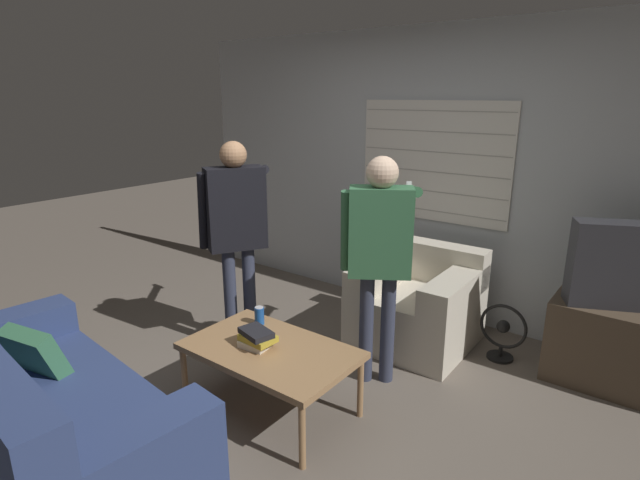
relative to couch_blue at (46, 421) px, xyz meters
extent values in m
plane|color=#665B51|center=(0.55, 1.19, -0.33)|extent=(16.00, 16.00, 0.00)
cube|color=#ADB2B7|center=(0.55, 3.22, 0.94)|extent=(5.20, 0.06, 2.55)
cube|color=silver|center=(0.65, 3.18, 1.08)|extent=(1.39, 0.02, 1.04)
cube|color=#A4A099|center=(0.65, 3.17, 0.64)|extent=(1.36, 0.00, 0.01)
cube|color=#A4A099|center=(0.65, 3.17, 0.82)|extent=(1.36, 0.00, 0.01)
cube|color=#A4A099|center=(0.65, 3.17, 0.99)|extent=(1.36, 0.00, 0.01)
cube|color=#A4A099|center=(0.65, 3.17, 1.16)|extent=(1.36, 0.00, 0.01)
cube|color=#A4A099|center=(0.65, 3.17, 1.34)|extent=(1.36, 0.00, 0.01)
cube|color=#A4A099|center=(0.65, 3.17, 1.51)|extent=(1.36, 0.00, 0.01)
cube|color=navy|center=(0.01, 0.05, -0.11)|extent=(1.95, 1.02, 0.45)
cube|color=navy|center=(-0.80, 0.14, 0.22)|extent=(0.32, 0.85, 0.20)
cube|color=navy|center=(0.82, -0.03, 0.22)|extent=(0.32, 0.85, 0.20)
cube|color=#38704C|center=(-0.31, 0.13, 0.21)|extent=(0.40, 0.28, 0.37)
cube|color=beige|center=(0.86, 2.54, -0.11)|extent=(0.88, 0.89, 0.45)
cube|color=beige|center=(0.86, 2.88, 0.28)|extent=(0.88, 0.21, 0.32)
cube|color=beige|center=(1.18, 2.54, 0.22)|extent=(0.25, 0.88, 0.20)
cube|color=beige|center=(0.55, 2.54, 0.22)|extent=(0.25, 0.88, 0.20)
cube|color=#9E754C|center=(0.55, 1.14, 0.10)|extent=(1.07, 0.66, 0.04)
cylinder|color=#9E754C|center=(0.05, 1.43, -0.13)|extent=(0.04, 0.04, 0.41)
cylinder|color=#9E754C|center=(1.04, 1.43, -0.13)|extent=(0.04, 0.04, 0.41)
cylinder|color=#9E754C|center=(0.05, 0.84, -0.13)|extent=(0.04, 0.04, 0.41)
cylinder|color=#9E754C|center=(1.04, 0.84, -0.13)|extent=(0.04, 0.04, 0.41)
cube|color=#4C3D2D|center=(2.32, 2.84, -0.04)|extent=(0.96, 0.56, 0.59)
cube|color=#2D2D33|center=(2.32, 2.84, 0.55)|extent=(0.87, 0.54, 0.58)
cube|color=black|center=(2.27, 2.94, 0.55)|extent=(0.68, 0.32, 0.48)
cylinder|color=#33384C|center=(-0.27, 1.57, 0.09)|extent=(0.10, 0.10, 0.84)
cylinder|color=#33384C|center=(-0.20, 1.71, 0.09)|extent=(0.10, 0.10, 0.84)
cube|color=black|center=(-0.23, 1.64, 0.82)|extent=(0.39, 0.48, 0.63)
sphere|color=#A87A56|center=(-0.23, 1.64, 1.22)|extent=(0.20, 0.20, 0.20)
cylinder|color=black|center=(-0.39, 1.45, 0.81)|extent=(0.17, 0.14, 0.60)
cylinder|color=black|center=(-0.36, 1.99, 1.00)|extent=(0.54, 0.35, 0.26)
cube|color=white|center=(-0.60, 2.13, 0.90)|extent=(0.08, 0.07, 0.13)
cylinder|color=#33384C|center=(0.84, 1.82, 0.07)|extent=(0.10, 0.10, 0.80)
cylinder|color=#33384C|center=(0.96, 1.90, 0.07)|extent=(0.10, 0.10, 0.80)
cube|color=#336642|center=(0.90, 1.86, 0.77)|extent=(0.46, 0.39, 0.60)
sphere|color=beige|center=(0.90, 1.86, 1.17)|extent=(0.21, 0.21, 0.21)
cylinder|color=#336642|center=(0.68, 1.77, 0.76)|extent=(0.14, 0.17, 0.58)
cylinder|color=#336642|center=(0.94, 2.22, 1.00)|extent=(0.37, 0.52, 0.16)
cube|color=white|center=(0.79, 2.46, 0.95)|extent=(0.06, 0.06, 0.13)
cube|color=beige|center=(0.47, 1.08, 0.14)|extent=(0.19, 0.14, 0.04)
cube|color=gold|center=(0.48, 1.10, 0.18)|extent=(0.22, 0.17, 0.04)
cube|color=black|center=(0.48, 1.09, 0.22)|extent=(0.24, 0.19, 0.04)
cylinder|color=#194C9E|center=(0.26, 1.34, 0.18)|extent=(0.07, 0.07, 0.12)
cylinder|color=silver|center=(0.26, 1.34, 0.24)|extent=(0.06, 0.06, 0.00)
cube|color=black|center=(0.30, 1.23, 0.13)|extent=(0.12, 0.12, 0.02)
cylinder|color=black|center=(1.52, 2.70, -0.32)|extent=(0.20, 0.20, 0.02)
cylinder|color=black|center=(1.52, 2.70, -0.27)|extent=(0.03, 0.03, 0.08)
torus|color=black|center=(1.52, 2.70, -0.06)|extent=(0.36, 0.02, 0.36)
sphere|color=black|center=(1.52, 2.70, -0.06)|extent=(0.10, 0.10, 0.10)
camera|label=1|loc=(2.50, -0.92, 1.65)|focal=28.00mm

